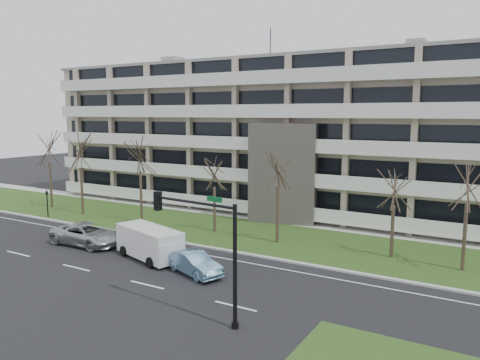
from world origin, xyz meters
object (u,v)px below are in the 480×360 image
Objects in this scene: silver_pickup at (87,234)px; traffic_signal at (206,240)px; blue_sedan at (194,263)px; white_van at (150,240)px; pedestrian_signal at (47,200)px.

silver_pickup is 0.97× the size of traffic_signal.
white_van reaches higher than blue_sedan.
traffic_signal is 2.29× the size of pedestrian_signal.
traffic_signal reaches higher than blue_sedan.
traffic_signal is at bearing -1.80° from pedestrian_signal.
pedestrian_signal is (-21.34, 5.76, 0.99)m from blue_sedan.
pedestrian_signal reaches higher than silver_pickup.
white_van is at bearing -93.03° from silver_pickup.
silver_pickup is 11.48m from pedestrian_signal.
white_van reaches higher than silver_pickup.
traffic_signal is at bearing -113.00° from silver_pickup.
traffic_signal is (4.27, -4.87, 3.23)m from blue_sedan.
white_van is (6.42, -0.22, 0.47)m from silver_pickup.
white_van is 10.81m from traffic_signal.
silver_pickup is 2.22× the size of pedestrian_signal.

